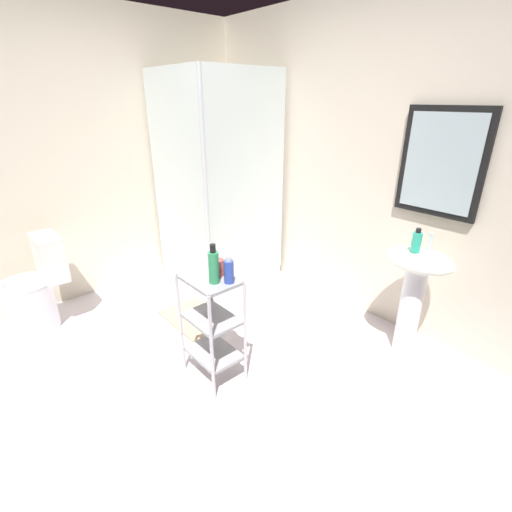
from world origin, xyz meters
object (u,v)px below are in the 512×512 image
hand_soap_bottle (417,242)px  bath_mat (195,318)px  pedestal_sink (415,282)px  toilet (35,292)px  body_wash_bottle_green (214,266)px  shampoo_bottle_blue (229,271)px  shower_stall (218,237)px  rinse_cup (218,267)px  storage_cart (212,320)px

hand_soap_bottle → bath_mat: bearing=-146.7°
pedestal_sink → toilet: size_ratio=1.07×
body_wash_bottle_green → shampoo_bottle_blue: bearing=49.1°
shower_stall → rinse_cup: (1.18, -0.84, 0.33)m
toilet → storage_cart: toilet is taller
pedestal_sink → rinse_cup: rinse_cup is taller
storage_cart → body_wash_bottle_green: (0.07, -0.01, 0.41)m
body_wash_bottle_green → bath_mat: 1.15m
storage_cart → bath_mat: 0.85m
pedestal_sink → hand_soap_bottle: bearing=-121.4°
body_wash_bottle_green → rinse_cup: bearing=131.0°
shower_stall → body_wash_bottle_green: shower_stall is taller
pedestal_sink → toilet: pedestal_sink is taller
storage_cart → bath_mat: size_ratio=1.23×
shower_stall → shampoo_bottle_blue: shower_stall is taller
bath_mat → shower_stall: bearing=128.5°
body_wash_bottle_green → shower_stall: bearing=143.7°
hand_soap_bottle → shampoo_bottle_blue: 1.26m
pedestal_sink → storage_cart: size_ratio=1.09×
shower_stall → shampoo_bottle_blue: 1.59m
toilet → hand_soap_bottle: 2.92m
storage_cart → rinse_cup: 0.36m
shower_stall → bath_mat: bearing=-51.5°
toilet → bath_mat: size_ratio=1.27×
bath_mat → pedestal_sink: bearing=34.0°
toilet → bath_mat: 1.30m
shower_stall → rinse_cup: shower_stall is taller
toilet → bath_mat: toilet is taller
shower_stall → toilet: 1.66m
shower_stall → storage_cart: bearing=-37.6°
shower_stall → toilet: shower_stall is taller
rinse_cup → bath_mat: (-0.68, 0.21, -0.78)m
shampoo_bottle_blue → rinse_cup: 0.13m
hand_soap_bottle → shampoo_bottle_blue: hand_soap_bottle is taller
shampoo_bottle_blue → body_wash_bottle_green: body_wash_bottle_green is taller
pedestal_sink → bath_mat: size_ratio=1.35×
storage_cart → hand_soap_bottle: (0.70, 1.18, 0.45)m
rinse_cup → shampoo_bottle_blue: bearing=-4.5°
shower_stall → hand_soap_bottle: (1.88, 0.28, 0.42)m
storage_cart → bath_mat: storage_cart is taller
pedestal_sink → storage_cart: bearing=-120.7°
storage_cart → shampoo_bottle_blue: size_ratio=4.20×
hand_soap_bottle → rinse_cup: (-0.70, -1.11, -0.09)m
body_wash_bottle_green → storage_cart: bearing=172.2°
bath_mat → rinse_cup: bearing=-17.1°
shower_stall → pedestal_sink: shower_stall is taller
storage_cart → shampoo_bottle_blue: shampoo_bottle_blue is taller
toilet → rinse_cup: bearing=29.3°
bath_mat → shampoo_bottle_blue: bearing=-15.2°
body_wash_bottle_green → bath_mat: body_wash_bottle_green is taller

